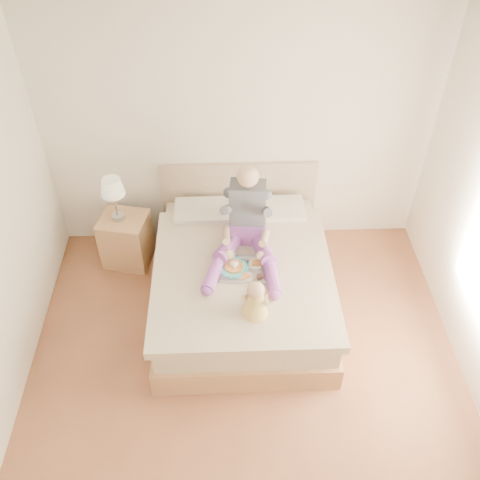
{
  "coord_description": "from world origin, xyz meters",
  "views": [
    {
      "loc": [
        -0.15,
        -2.61,
        4.25
      ],
      "look_at": [
        -0.02,
        1.12,
        0.78
      ],
      "focal_mm": 40.0,
      "sensor_mm": 36.0,
      "label": 1
    }
  ],
  "objects_px": {
    "bed": "(242,276)",
    "baby": "(256,301)",
    "adult": "(246,226)",
    "tray": "(244,267)",
    "nightstand": "(126,239)"
  },
  "relations": [
    {
      "from": "tray",
      "to": "baby",
      "type": "xyz_separation_m",
      "value": [
        0.08,
        -0.52,
        0.12
      ]
    },
    {
      "from": "bed",
      "to": "adult",
      "type": "xyz_separation_m",
      "value": [
        0.05,
        0.15,
        0.54
      ]
    },
    {
      "from": "baby",
      "to": "adult",
      "type": "bearing_deg",
      "value": 115.31
    },
    {
      "from": "adult",
      "to": "tray",
      "type": "bearing_deg",
      "value": -89.62
    },
    {
      "from": "adult",
      "to": "baby",
      "type": "xyz_separation_m",
      "value": [
        0.04,
        -0.86,
        -0.1
      ]
    },
    {
      "from": "baby",
      "to": "tray",
      "type": "bearing_deg",
      "value": 121.09
    },
    {
      "from": "adult",
      "to": "tray",
      "type": "relative_size",
      "value": 2.21
    },
    {
      "from": "bed",
      "to": "baby",
      "type": "bearing_deg",
      "value": -82.88
    },
    {
      "from": "nightstand",
      "to": "tray",
      "type": "xyz_separation_m",
      "value": [
        1.25,
        -0.8,
        0.34
      ]
    },
    {
      "from": "bed",
      "to": "baby",
      "type": "distance_m",
      "value": 0.85
    },
    {
      "from": "bed",
      "to": "tray",
      "type": "bearing_deg",
      "value": -87.32
    },
    {
      "from": "adult",
      "to": "baby",
      "type": "bearing_deg",
      "value": -80.54
    },
    {
      "from": "bed",
      "to": "baby",
      "type": "height_order",
      "value": "bed"
    },
    {
      "from": "tray",
      "to": "baby",
      "type": "distance_m",
      "value": 0.54
    },
    {
      "from": "baby",
      "to": "bed",
      "type": "bearing_deg",
      "value": 119.51
    }
  ]
}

